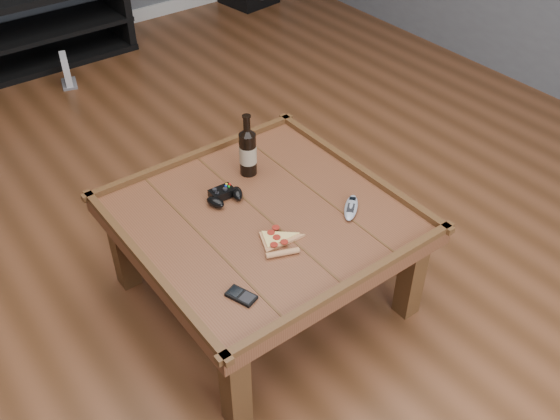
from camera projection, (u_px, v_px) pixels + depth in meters
ground at (264, 295)px, 2.66m from camera, size 6.00×6.00×0.00m
baseboard at (20, 46)px, 4.48m from camera, size 5.00×0.02×0.10m
coffee_table at (263, 226)px, 2.41m from camera, size 1.03×1.03×0.48m
media_console at (25, 31)px, 4.21m from camera, size 1.40×0.45×0.50m
beer_bottle at (248, 151)px, 2.51m from camera, size 0.07×0.07×0.27m
game_controller at (224, 196)px, 2.43m from camera, size 0.17×0.11×0.04m
pizza_slice at (278, 241)px, 2.24m from camera, size 0.20×0.25×0.02m
smartphone at (241, 296)px, 2.04m from camera, size 0.08×0.11×0.01m
remote_control at (351, 208)px, 2.39m from camera, size 0.15×0.14×0.02m
game_console at (66, 72)px, 4.07m from camera, size 0.14×0.19×0.21m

